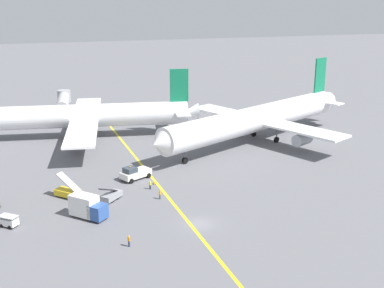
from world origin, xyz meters
TOP-DOWN VIEW (x-y plane):
  - ground_plane at (0.00, 0.00)m, footprint 600.00×600.00m
  - taxiway_stripe at (-1.94, 10.00)m, footprint 6.13×119.89m
  - airliner_at_gate_left at (-13.51, 52.56)m, footprint 59.28×47.29m
  - airliner_being_pushed at (25.47, 36.32)m, footprint 55.56×40.10m
  - pushback_tug at (-5.62, 21.14)m, footprint 8.48×5.32m
  - gse_baggage_cart_near_cluster at (-26.97, 7.43)m, footprint 3.11×2.94m
  - gse_catering_truck_tall at (-15.58, 7.10)m, footprint 5.77×5.88m
  - gse_stair_truck_yellow at (-17.89, 16.02)m, footprint 4.56×4.63m
  - gse_belt_loader_portside at (-11.22, 12.70)m, footprint 4.33×4.39m
  - ground_crew_marshaller_foreground at (-4.05, 15.50)m, footprint 0.36×0.36m
  - ground_crew_wing_walker_right at (-11.32, -3.75)m, footprint 0.36×0.49m
  - ground_crew_ramp_agent_by_cones at (-3.46, 10.75)m, footprint 0.36×0.36m
  - traffic_cone_wingtip_starboard at (-2.85, 17.66)m, footprint 0.44×0.44m
  - jet_bridge at (-14.68, 78.45)m, footprint 5.06×18.09m

SIDE VIEW (x-z plane):
  - ground_plane at x=0.00m, z-range 0.00..0.00m
  - taxiway_stripe at x=-1.94m, z-range 0.00..0.01m
  - traffic_cone_wingtip_starboard at x=-2.85m, z-range -0.02..0.58m
  - ground_crew_marshaller_foreground at x=-4.05m, z-range 0.02..1.58m
  - ground_crew_ramp_agent_by_cones at x=-3.46m, z-range 0.03..1.62m
  - gse_belt_loader_portside at x=-11.22m, z-range -0.68..2.33m
  - gse_baggage_cart_near_cluster at x=-26.97m, z-range 0.01..1.72m
  - ground_crew_wing_walker_right at x=-11.32m, z-range 0.04..1.71m
  - gse_stair_truck_yellow at x=-17.89m, z-range -1.00..3.05m
  - pushback_tug at x=-5.62m, z-range -0.22..2.58m
  - gse_catering_truck_tall at x=-15.58m, z-range 0.01..3.51m
  - jet_bridge at x=-14.68m, z-range 1.03..6.64m
  - airliner_at_gate_left at x=-13.51m, z-range -2.74..12.96m
  - airliner_being_pushed at x=25.47m, z-range -3.10..14.03m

